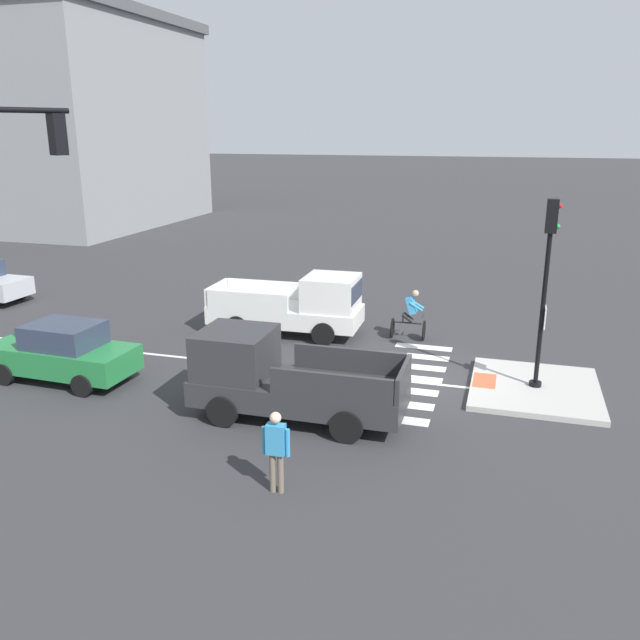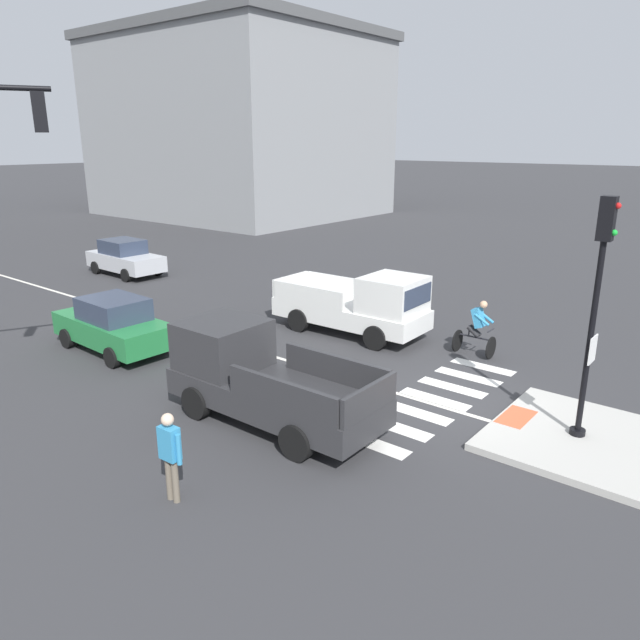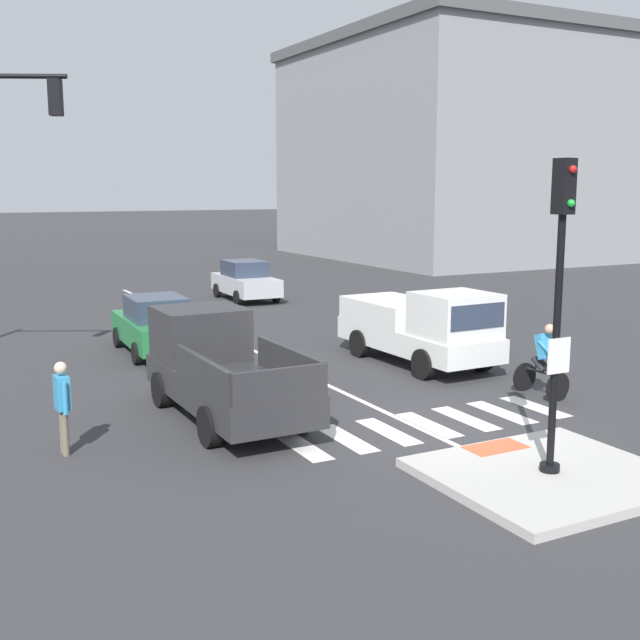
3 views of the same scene
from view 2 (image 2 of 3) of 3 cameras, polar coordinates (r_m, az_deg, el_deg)
ground_plane at (r=14.82m, az=12.03°, el=-7.75°), size 300.00×300.00×0.00m
traffic_island at (r=13.88m, az=23.33°, el=-10.27°), size 3.70×3.32×0.15m
tactile_pad_front at (r=14.17m, az=18.25°, el=-8.77°), size 1.10×0.60×0.01m
signal_pole at (r=12.85m, az=24.92°, el=1.92°), size 0.44×0.38×4.93m
crosswalk_stripe_a at (r=12.78m, az=4.83°, el=-11.60°), size 0.44×1.80×0.01m
crosswalk_stripe_b at (r=13.48m, az=7.09°, el=-10.07°), size 0.44×1.80×0.01m
crosswalk_stripe_c at (r=14.20m, az=9.10°, el=-8.69°), size 0.44×1.80×0.01m
crosswalk_stripe_d at (r=14.95m, az=10.90°, el=-7.44°), size 0.44×1.80×0.01m
crosswalk_stripe_e at (r=15.72m, az=12.52°, el=-6.30°), size 0.44×1.80×0.01m
crosswalk_stripe_f at (r=16.50m, az=13.98°, el=-5.26°), size 0.44×1.80×0.01m
crosswalk_stripe_g at (r=17.30m, az=15.30°, el=-4.32°), size 0.44×1.80×0.01m
lane_centre_line at (r=20.74m, az=-13.69°, el=-0.66°), size 0.14×28.00×0.01m
building_corner_right at (r=52.48m, az=-7.76°, el=17.94°), size 17.50×20.62×14.33m
car_silver_eastbound_distant at (r=29.34m, az=-18.15°, el=5.69°), size 1.94×4.15×1.64m
car_green_westbound_far at (r=18.75m, az=-19.17°, el=-0.41°), size 1.96×4.16×1.64m
pickup_truck_white_eastbound_mid at (r=19.10m, az=4.04°, el=1.34°), size 2.15×5.14×2.08m
pickup_truck_charcoal_westbound_near at (r=13.47m, az=-5.88°, el=-5.48°), size 2.09×5.12×2.08m
cyclist at (r=17.87m, az=14.81°, el=-0.65°), size 0.66×1.09×1.68m
pedestrian_at_curb_left at (r=10.76m, az=-14.16°, el=-11.98°), size 0.24×0.55×1.67m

